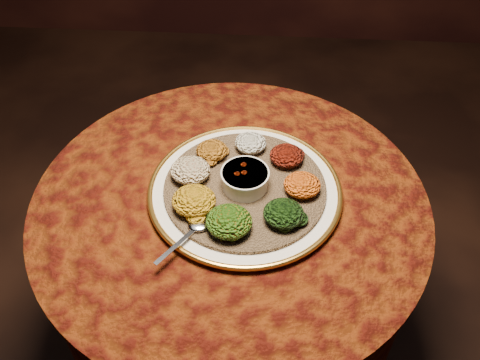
{
  "coord_description": "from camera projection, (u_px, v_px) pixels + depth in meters",
  "views": [
    {
      "loc": [
        0.08,
        -0.86,
        1.69
      ],
      "look_at": [
        0.02,
        0.04,
        0.76
      ],
      "focal_mm": 40.0,
      "sensor_mm": 36.0,
      "label": 1
    }
  ],
  "objects": [
    {
      "name": "portion_kik",
      "position": [
        194.0,
        201.0,
        1.21
      ],
      "size": [
        0.1,
        0.1,
        0.05
      ],
      "primitive_type": "ellipsoid",
      "color": "#BE7B10",
      "rests_on": "injera"
    },
    {
      "name": "platter",
      "position": [
        245.0,
        191.0,
        1.29
      ],
      "size": [
        0.59,
        0.59,
        0.02
      ],
      "rotation": [
        0.0,
        0.0,
        0.41
      ],
      "color": "silver",
      "rests_on": "table"
    },
    {
      "name": "spoon",
      "position": [
        195.0,
        229.0,
        1.18
      ],
      "size": [
        0.1,
        0.13,
        0.01
      ],
      "rotation": [
        0.0,
        0.0,
        -2.19
      ],
      "color": "silver",
      "rests_on": "injera"
    },
    {
      "name": "portion_mixveg",
      "position": [
        229.0,
        222.0,
        1.17
      ],
      "size": [
        0.1,
        0.1,
        0.05
      ],
      "primitive_type": "ellipsoid",
      "color": "#B04C0B",
      "rests_on": "injera"
    },
    {
      "name": "portion_gomen",
      "position": [
        284.0,
        213.0,
        1.19
      ],
      "size": [
        0.09,
        0.09,
        0.04
      ],
      "primitive_type": "ellipsoid",
      "color": "black",
      "rests_on": "injera"
    },
    {
      "name": "portion_kitfo",
      "position": [
        287.0,
        156.0,
        1.32
      ],
      "size": [
        0.09,
        0.08,
        0.04
      ],
      "primitive_type": "ellipsoid",
      "color": "black",
      "rests_on": "injera"
    },
    {
      "name": "portion_ayib",
      "position": [
        251.0,
        143.0,
        1.36
      ],
      "size": [
        0.08,
        0.08,
        0.04
      ],
      "primitive_type": "ellipsoid",
      "color": "beige",
      "rests_on": "injera"
    },
    {
      "name": "portion_timatim",
      "position": [
        190.0,
        170.0,
        1.28
      ],
      "size": [
        0.1,
        0.09,
        0.05
      ],
      "primitive_type": "ellipsoid",
      "color": "maroon",
      "rests_on": "injera"
    },
    {
      "name": "stew_bowl",
      "position": [
        245.0,
        178.0,
        1.26
      ],
      "size": [
        0.11,
        0.11,
        0.05
      ],
      "color": "silver",
      "rests_on": "injera"
    },
    {
      "name": "portion_tikil",
      "position": [
        302.0,
        185.0,
        1.25
      ],
      "size": [
        0.09,
        0.08,
        0.04
      ],
      "primitive_type": "ellipsoid",
      "color": "#A45F0D",
      "rests_on": "injera"
    },
    {
      "name": "injera",
      "position": [
        245.0,
        188.0,
        1.28
      ],
      "size": [
        0.48,
        0.48,
        0.01
      ],
      "primitive_type": "cylinder",
      "rotation": [
        0.0,
        0.0,
        -0.26
      ],
      "color": "olive",
      "rests_on": "platter"
    },
    {
      "name": "table",
      "position": [
        231.0,
        245.0,
        1.42
      ],
      "size": [
        0.96,
        0.96,
        0.73
      ],
      "color": "black",
      "rests_on": "ground"
    },
    {
      "name": "portion_shiro",
      "position": [
        212.0,
        150.0,
        1.34
      ],
      "size": [
        0.08,
        0.08,
        0.04
      ],
      "primitive_type": "ellipsoid",
      "color": "#9C5512",
      "rests_on": "injera"
    }
  ]
}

